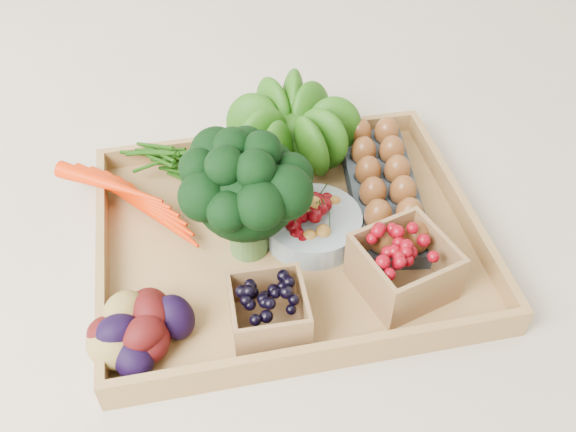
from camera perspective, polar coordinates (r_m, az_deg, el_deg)
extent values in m
plane|color=beige|center=(0.97, 0.00, -2.51)|extent=(4.00, 4.00, 0.00)
cube|color=#AE8249|center=(0.96, 0.00, -2.21)|extent=(0.55, 0.45, 0.01)
sphere|color=#19470B|center=(1.05, 0.39, 8.19)|extent=(0.14, 0.14, 0.14)
cylinder|color=#8C9EA5|center=(0.95, 2.22, -0.84)|extent=(0.14, 0.14, 0.04)
cube|color=#343D42|center=(1.01, 8.46, 1.86)|extent=(0.14, 0.30, 0.03)
cube|color=black|center=(0.83, -1.74, -8.48)|extent=(0.10, 0.10, 0.07)
cube|color=maroon|center=(0.88, 10.24, -4.43)|extent=(0.14, 0.14, 0.08)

